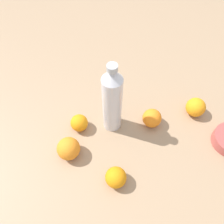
# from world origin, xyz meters

# --- Properties ---
(ground_plane) EXTENTS (2.40, 2.40, 0.00)m
(ground_plane) POSITION_xyz_m (0.00, 0.00, 0.00)
(ground_plane) COLOR #9E7F60
(water_bottle) EXTENTS (0.07, 0.07, 0.30)m
(water_bottle) POSITION_xyz_m (0.00, -0.02, 0.14)
(water_bottle) COLOR silver
(water_bottle) RESTS_ON ground_plane
(orange_0) EXTENTS (0.07, 0.07, 0.07)m
(orange_0) POSITION_xyz_m (-0.00, 0.19, 0.03)
(orange_0) COLOR orange
(orange_0) RESTS_ON ground_plane
(orange_1) EXTENTS (0.07, 0.07, 0.07)m
(orange_1) POSITION_xyz_m (-0.15, -0.02, 0.03)
(orange_1) COLOR orange
(orange_1) RESTS_ON ground_plane
(orange_2) EXTENTS (0.06, 0.06, 0.06)m
(orange_2) POSITION_xyz_m (0.12, -0.02, 0.03)
(orange_2) COLOR orange
(orange_2) RESTS_ON ground_plane
(orange_3) EXTENTS (0.08, 0.08, 0.08)m
(orange_3) POSITION_xyz_m (0.15, 0.09, 0.04)
(orange_3) COLOR orange
(orange_3) RESTS_ON ground_plane
(orange_4) EXTENTS (0.07, 0.07, 0.07)m
(orange_4) POSITION_xyz_m (-0.32, -0.06, 0.04)
(orange_4) COLOR orange
(orange_4) RESTS_ON ground_plane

